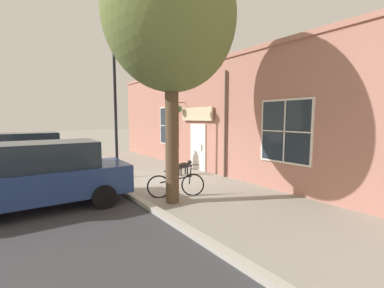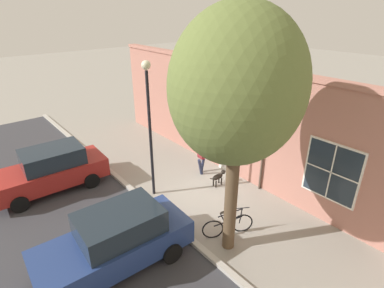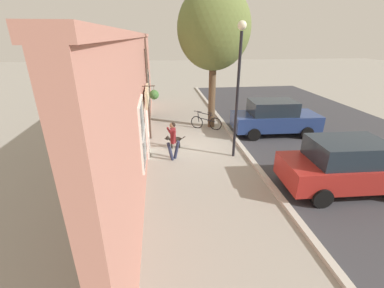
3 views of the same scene
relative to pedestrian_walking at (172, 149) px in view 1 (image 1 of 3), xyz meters
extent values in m
plane|color=gray|center=(1.13, 1.38, -0.95)|extent=(90.00, 90.00, 0.00)
cube|color=#B2ADA3|center=(3.13, 1.38, -0.89)|extent=(0.20, 28.00, 0.12)
cube|color=#B27566|center=(-1.22, 1.38, 1.39)|extent=(0.30, 18.00, 4.67)
cube|color=#B27566|center=(-1.22, 1.38, 3.81)|extent=(0.42, 18.00, 0.16)
cube|color=white|center=(-1.05, 0.64, 0.10)|extent=(0.10, 1.10, 2.10)
cube|color=#232D38|center=(-1.02, 0.64, 0.05)|extent=(0.03, 0.90, 1.90)
cylinder|color=#47382D|center=(-0.96, 0.99, 0.10)|extent=(0.03, 0.03, 0.30)
cube|color=beige|center=(-0.95, 0.64, 1.60)|extent=(0.08, 2.20, 0.60)
cylinder|color=#47382D|center=(-0.99, 2.48, 1.16)|extent=(0.09, 0.09, 4.21)
cylinder|color=#47382D|center=(-0.83, -0.40, 2.16)|extent=(0.44, 0.04, 0.04)
cylinder|color=#47382D|center=(-0.65, -0.40, 1.98)|extent=(0.01, 0.01, 0.34)
cone|color=#2D2823|center=(-0.65, -0.40, 1.76)|extent=(0.32, 0.32, 0.18)
sphere|color=#3D6B33|center=(-0.65, -0.40, 1.85)|extent=(0.34, 0.34, 0.34)
cube|color=white|center=(-1.05, -1.96, 1.00)|extent=(0.08, 1.82, 2.02)
cube|color=#232D38|center=(-1.02, -1.96, 1.00)|extent=(0.03, 1.70, 1.90)
cube|color=white|center=(-1.00, -1.96, 1.00)|extent=(0.04, 0.04, 1.90)
cube|color=white|center=(-1.00, -1.96, 1.00)|extent=(0.04, 1.70, 0.04)
cube|color=white|center=(-1.05, 5.15, 1.00)|extent=(0.08, 1.82, 2.02)
cube|color=#232D38|center=(-1.02, 5.15, 1.00)|extent=(0.03, 1.70, 1.90)
cube|color=white|center=(-1.00, 5.15, 1.00)|extent=(0.04, 0.04, 1.90)
cube|color=white|center=(-1.00, 5.15, 1.00)|extent=(0.04, 1.70, 0.04)
cylinder|color=#282D47|center=(-0.13, -0.07, -0.56)|extent=(0.29, 0.14, 0.78)
cylinder|color=#282D47|center=(0.14, 0.07, -0.56)|extent=(0.29, 0.14, 0.78)
cube|color=maroon|center=(0.00, 0.00, 0.10)|extent=(0.24, 0.35, 0.56)
sphere|color=#936B4C|center=(-0.02, 0.00, 0.53)|extent=(0.21, 0.21, 0.21)
sphere|color=black|center=(0.01, 0.00, 0.55)|extent=(0.20, 0.20, 0.20)
cylinder|color=maroon|center=(0.03, -0.23, 0.10)|extent=(0.17, 0.09, 0.57)
cylinder|color=maroon|center=(-0.08, 0.23, 0.12)|extent=(0.33, 0.10, 0.52)
ellipsoid|color=black|center=(0.16, 1.18, -0.54)|extent=(0.58, 0.28, 0.22)
cylinder|color=black|center=(-0.01, 1.10, -0.79)|extent=(0.06, 0.06, 0.31)
cylinder|color=black|center=(-0.02, 1.24, -0.79)|extent=(0.06, 0.06, 0.31)
cylinder|color=black|center=(0.33, 1.12, -0.79)|extent=(0.06, 0.06, 0.31)
cylinder|color=black|center=(0.32, 1.26, -0.79)|extent=(0.06, 0.06, 0.31)
sphere|color=black|center=(-0.18, 1.16, -0.46)|extent=(0.18, 0.18, 0.18)
cone|color=black|center=(-0.29, 1.15, -0.48)|extent=(0.11, 0.10, 0.09)
cone|color=black|center=(-0.17, 1.11, -0.37)|extent=(0.06, 0.06, 0.07)
cone|color=black|center=(-0.18, 1.21, -0.37)|extent=(0.06, 0.06, 0.07)
cylinder|color=black|center=(0.52, 1.20, -0.49)|extent=(0.21, 0.05, 0.14)
cylinder|color=brown|center=(2.35, 3.90, 0.94)|extent=(0.37, 0.37, 3.78)
ellipsoid|color=olive|center=(2.35, 3.90, 4.10)|extent=(3.62, 3.26, 3.98)
sphere|color=olive|center=(2.89, 3.95, 3.47)|extent=(2.09, 2.09, 2.09)
torus|color=black|center=(1.52, 3.73, -0.62)|extent=(0.62, 0.42, 0.70)
torus|color=black|center=(2.48, 3.33, -0.62)|extent=(0.62, 0.42, 0.70)
cylinder|color=black|center=(2.00, 3.53, -0.42)|extent=(0.92, 0.42, 0.20)
cylinder|color=black|center=(2.17, 3.46, -0.28)|extent=(0.23, 0.12, 0.47)
cylinder|color=black|center=(1.95, 3.55, -0.10)|extent=(0.77, 0.36, 0.17)
cylinder|color=black|center=(1.59, 3.70, -0.30)|extent=(0.11, 0.07, 0.58)
cylinder|color=black|center=(1.56, 3.72, 0.00)|extent=(0.40, 0.27, 0.03)
ellipsoid|color=black|center=(2.17, 3.46, -0.02)|extent=(0.27, 0.19, 0.10)
cube|color=maroon|center=(5.53, -2.98, -0.26)|extent=(4.38, 1.95, 0.76)
cube|color=#1E2833|center=(5.31, -2.97, 0.46)|extent=(2.30, 1.65, 0.68)
cylinder|color=black|center=(4.24, -2.04, -0.64)|extent=(0.63, 0.21, 0.62)
cylinder|color=black|center=(4.16, -3.79, -0.64)|extent=(0.63, 0.21, 0.62)
cube|color=navy|center=(5.37, 2.35, -0.26)|extent=(4.38, 1.95, 0.76)
cube|color=#1E2833|center=(5.15, 2.36, 0.46)|extent=(2.30, 1.65, 0.68)
cylinder|color=black|center=(4.08, 3.29, -0.64)|extent=(0.63, 0.21, 0.62)
cylinder|color=black|center=(4.00, 1.54, -0.64)|extent=(0.63, 0.21, 0.62)
cylinder|color=black|center=(2.54, -0.01, 1.50)|extent=(0.11, 0.11, 4.89)
sphere|color=beige|center=(2.54, -0.01, 4.12)|extent=(0.32, 0.32, 0.32)
camera|label=1|loc=(6.05, 9.94, 1.42)|focal=24.00mm
camera|label=2|loc=(7.85, 8.69, 5.90)|focal=28.00mm
camera|label=3|loc=(-0.47, -9.59, 3.78)|focal=24.00mm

